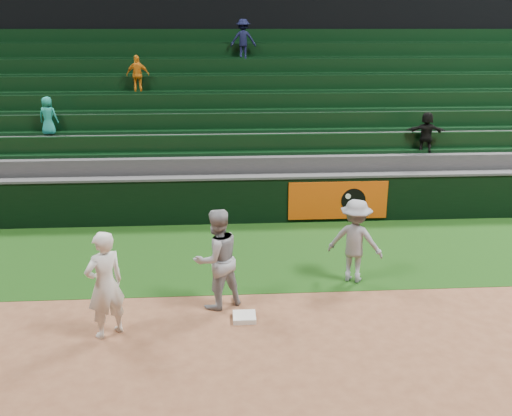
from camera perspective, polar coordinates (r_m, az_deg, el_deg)
The scene contains 9 objects.
ground at distance 10.27m, azimuth -2.93°, elevation -10.93°, with size 70.00×70.00×0.00m, color brown.
foul_grass at distance 12.98m, azimuth -3.18°, elevation -4.58°, with size 36.00×4.20×0.01m, color #12340D.
upper_deck at distance 26.49m, azimuth -3.90°, elevation 19.96°, with size 40.00×12.00×12.00m, color black.
first_base at distance 10.19m, azimuth -1.17°, elevation -10.85°, with size 0.40×0.40×0.09m, color white.
first_baseman at distance 9.66m, azimuth -14.87°, elevation -7.42°, with size 0.67×0.44×1.83m, color silver.
baserunner at distance 10.30m, azimuth -3.94°, elevation -5.10°, with size 0.91×0.71×1.87m, color #9A9DA4.
base_coach at distance 11.50m, azimuth 9.89°, elevation -3.26°, with size 1.10×0.63×1.70m, color gray.
field_wall at distance 14.85m, azimuth -3.25°, elevation 0.88°, with size 36.00×0.45×1.25m.
stadium_seating at distance 18.28m, azimuth -3.56°, elevation 7.49°, with size 36.00×5.95×5.16m.
Camera 1 is at (-0.09, -9.02, 4.90)m, focal length 40.00 mm.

